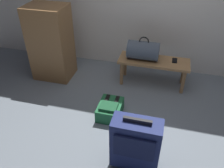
{
  "coord_description": "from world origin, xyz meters",
  "views": [
    {
      "loc": [
        0.28,
        -1.89,
        2.03
      ],
      "look_at": [
        -0.35,
        0.56,
        0.25
      ],
      "focal_mm": 37.43,
      "sensor_mm": 36.0,
      "label": 1
    }
  ],
  "objects_px": {
    "cell_phone": "(175,60)",
    "suitcase_upright_navy": "(136,143)",
    "bench": "(154,64)",
    "backpack_green": "(110,109)",
    "duffel_bag_slate": "(143,50)",
    "side_cabinet": "(51,43)"
  },
  "relations": [
    {
      "from": "duffel_bag_slate",
      "to": "cell_phone",
      "type": "bearing_deg",
      "value": 7.21
    },
    {
      "from": "duffel_bag_slate",
      "to": "side_cabinet",
      "type": "bearing_deg",
      "value": -173.69
    },
    {
      "from": "bench",
      "to": "duffel_bag_slate",
      "type": "xyz_separation_m",
      "value": [
        -0.17,
        0.0,
        0.19
      ]
    },
    {
      "from": "suitcase_upright_navy",
      "to": "side_cabinet",
      "type": "height_order",
      "value": "side_cabinet"
    },
    {
      "from": "bench",
      "to": "backpack_green",
      "type": "bearing_deg",
      "value": -116.89
    },
    {
      "from": "bench",
      "to": "backpack_green",
      "type": "relative_size",
      "value": 2.63
    },
    {
      "from": "suitcase_upright_navy",
      "to": "cell_phone",
      "type": "bearing_deg",
      "value": 79.59
    },
    {
      "from": "cell_phone",
      "to": "side_cabinet",
      "type": "xyz_separation_m",
      "value": [
        -1.79,
        -0.21,
        0.15
      ]
    },
    {
      "from": "bench",
      "to": "suitcase_upright_navy",
      "type": "distance_m",
      "value": 1.5
    },
    {
      "from": "backpack_green",
      "to": "side_cabinet",
      "type": "xyz_separation_m",
      "value": [
        -1.08,
        0.69,
        0.46
      ]
    },
    {
      "from": "bench",
      "to": "suitcase_upright_navy",
      "type": "bearing_deg",
      "value": -90.06
    },
    {
      "from": "duffel_bag_slate",
      "to": "suitcase_upright_navy",
      "type": "bearing_deg",
      "value": -83.75
    },
    {
      "from": "cell_phone",
      "to": "suitcase_upright_navy",
      "type": "xyz_separation_m",
      "value": [
        -0.29,
        -1.55,
        -0.08
      ]
    },
    {
      "from": "bench",
      "to": "cell_phone",
      "type": "xyz_separation_m",
      "value": [
        0.28,
        0.06,
        0.07
      ]
    },
    {
      "from": "backpack_green",
      "to": "duffel_bag_slate",
      "type": "bearing_deg",
      "value": 72.76
    },
    {
      "from": "suitcase_upright_navy",
      "to": "side_cabinet",
      "type": "bearing_deg",
      "value": 138.18
    },
    {
      "from": "bench",
      "to": "duffel_bag_slate",
      "type": "height_order",
      "value": "duffel_bag_slate"
    },
    {
      "from": "backpack_green",
      "to": "side_cabinet",
      "type": "distance_m",
      "value": 1.36
    },
    {
      "from": "bench",
      "to": "side_cabinet",
      "type": "xyz_separation_m",
      "value": [
        -1.51,
        -0.15,
        0.21
      ]
    },
    {
      "from": "bench",
      "to": "cell_phone",
      "type": "distance_m",
      "value": 0.3
    },
    {
      "from": "cell_phone",
      "to": "suitcase_upright_navy",
      "type": "bearing_deg",
      "value": -100.41
    },
    {
      "from": "backpack_green",
      "to": "bench",
      "type": "bearing_deg",
      "value": 63.11
    }
  ]
}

